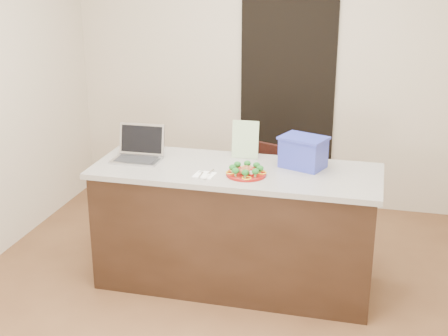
% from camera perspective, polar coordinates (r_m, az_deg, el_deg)
% --- Properties ---
extents(ground, '(4.00, 4.00, 0.00)m').
position_cam_1_polar(ground, '(4.63, 0.29, -11.88)').
color(ground, brown).
rests_on(ground, ground).
extents(room_shell, '(4.00, 4.00, 4.00)m').
position_cam_1_polar(room_shell, '(4.04, 0.32, 8.22)').
color(room_shell, white).
rests_on(room_shell, ground).
extents(doorway, '(0.90, 0.02, 2.00)m').
position_cam_1_polar(doorway, '(6.05, 5.76, 5.86)').
color(doorway, black).
rests_on(doorway, ground).
extents(island, '(2.06, 0.76, 0.92)m').
position_cam_1_polar(island, '(4.63, 1.04, -5.41)').
color(island, black).
rests_on(island, ground).
extents(plate, '(0.28, 0.28, 0.02)m').
position_cam_1_polar(plate, '(4.32, 2.04, -0.54)').
color(plate, maroon).
rests_on(plate, island).
extents(meatballs, '(0.11, 0.11, 0.04)m').
position_cam_1_polar(meatballs, '(4.31, 2.10, -0.21)').
color(meatballs, brown).
rests_on(meatballs, plate).
extents(broccoli, '(0.24, 0.24, 0.04)m').
position_cam_1_polar(broccoli, '(4.30, 2.05, 0.01)').
color(broccoli, '#154F1A').
rests_on(broccoli, plate).
extents(pepper_rings, '(0.28, 0.28, 0.01)m').
position_cam_1_polar(pepper_rings, '(4.32, 2.04, -0.42)').
color(pepper_rings, gold).
rests_on(pepper_rings, plate).
extents(napkin, '(0.15, 0.15, 0.01)m').
position_cam_1_polar(napkin, '(4.32, -1.78, -0.62)').
color(napkin, white).
rests_on(napkin, island).
extents(fork, '(0.03, 0.15, 0.00)m').
position_cam_1_polar(fork, '(4.33, -2.01, -0.50)').
color(fork, silver).
rests_on(fork, napkin).
extents(knife, '(0.03, 0.20, 0.01)m').
position_cam_1_polar(knife, '(4.30, -1.46, -0.65)').
color(knife, white).
rests_on(knife, napkin).
extents(yogurt_bottle, '(0.03, 0.03, 0.07)m').
position_cam_1_polar(yogurt_bottle, '(4.27, 2.54, -0.55)').
color(yogurt_bottle, silver).
rests_on(yogurt_bottle, island).
extents(laptop, '(0.36, 0.28, 0.25)m').
position_cam_1_polar(laptop, '(4.69, -7.77, 1.66)').
color(laptop, '#B5B5BA').
rests_on(laptop, island).
extents(leaflet, '(0.20, 0.05, 0.28)m').
position_cam_1_polar(leaflet, '(4.65, 1.96, 2.61)').
color(leaflet, white).
rests_on(leaflet, island).
extents(blue_box, '(0.38, 0.33, 0.23)m').
position_cam_1_polar(blue_box, '(4.48, 7.25, 1.47)').
color(blue_box, '#303AAD').
rests_on(blue_box, island).
extents(chair, '(0.50, 0.51, 0.87)m').
position_cam_1_polar(chair, '(5.23, 4.24, -2.08)').
color(chair, black).
rests_on(chair, ground).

